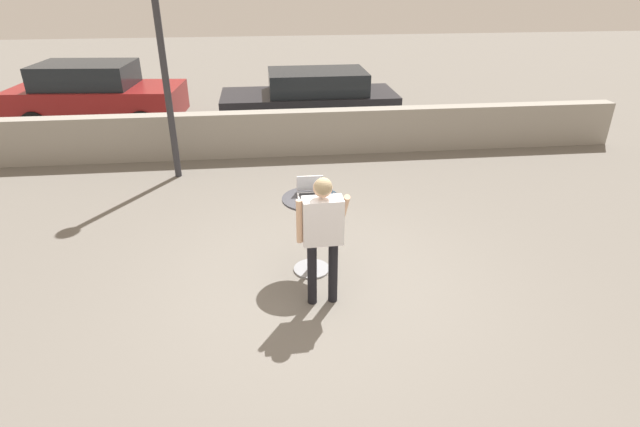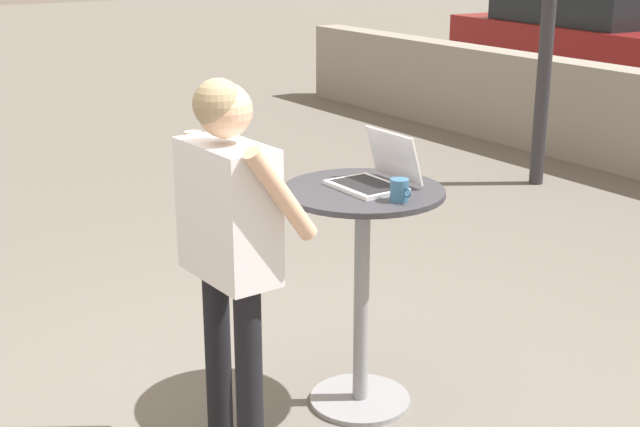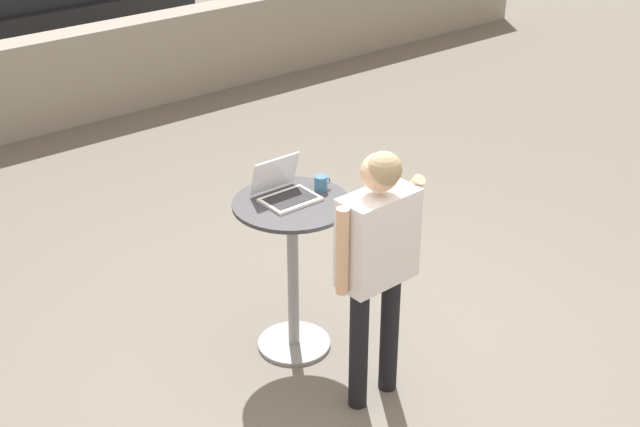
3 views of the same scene
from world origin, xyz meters
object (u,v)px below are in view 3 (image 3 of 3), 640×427
at_px(standing_person, 377,249).
at_px(cafe_table, 293,254).
at_px(laptop, 285,190).
at_px(parked_car_near_street, 6,17).
at_px(coffee_mug, 321,183).

bearing_deg(standing_person, cafe_table, 94.96).
distance_m(laptop, standing_person, 0.78).
bearing_deg(standing_person, parked_car_near_street, 85.48).
distance_m(cafe_table, standing_person, 0.78).
height_order(coffee_mug, standing_person, standing_person).
bearing_deg(coffee_mug, standing_person, -103.59).
xyz_separation_m(standing_person, parked_car_near_street, (0.55, 6.94, -0.29)).
height_order(laptop, coffee_mug, laptop).
xyz_separation_m(coffee_mug, parked_car_near_street, (0.38, 6.22, -0.36)).
bearing_deg(cafe_table, parked_car_near_street, 84.42).
bearing_deg(standing_person, coffee_mug, 76.41).
xyz_separation_m(cafe_table, standing_person, (0.06, -0.70, 0.33)).
relative_size(coffee_mug, parked_car_near_street, 0.03).
relative_size(coffee_mug, standing_person, 0.07).
xyz_separation_m(cafe_table, laptop, (-0.00, 0.07, 0.41)).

